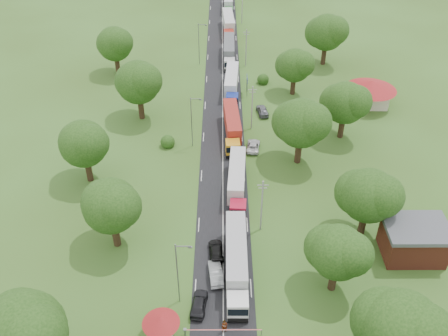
{
  "coord_description": "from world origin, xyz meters",
  "views": [
    {
      "loc": [
        -0.06,
        -60.57,
        50.88
      ],
      "look_at": [
        0.19,
        4.15,
        3.0
      ],
      "focal_mm": 40.0,
      "sensor_mm": 36.0,
      "label": 1
    }
  ],
  "objects_px": {
    "info_sign": "(247,81)",
    "pedestrian_near": "(224,326)",
    "car_lane_front": "(199,304)",
    "truck_0": "(236,261)",
    "car_lane_mid": "(216,273)",
    "boom_barrier": "(212,330)",
    "guard_booth": "(161,324)"
  },
  "relations": [
    {
      "from": "info_sign",
      "to": "truck_0",
      "type": "relative_size",
      "value": 0.26
    },
    {
      "from": "boom_barrier",
      "to": "truck_0",
      "type": "distance_m",
      "value": 10.25
    },
    {
      "from": "truck_0",
      "to": "car_lane_mid",
      "type": "distance_m",
      "value": 3.23
    },
    {
      "from": "guard_booth",
      "to": "truck_0",
      "type": "xyz_separation_m",
      "value": [
        8.93,
        9.67,
        0.15
      ]
    },
    {
      "from": "info_sign",
      "to": "pedestrian_near",
      "type": "bearing_deg",
      "value": -94.87
    },
    {
      "from": "info_sign",
      "to": "boom_barrier",
      "type": "bearing_deg",
      "value": -96.24
    },
    {
      "from": "guard_booth",
      "to": "pedestrian_near",
      "type": "distance_m",
      "value": 7.44
    },
    {
      "from": "info_sign",
      "to": "car_lane_mid",
      "type": "relative_size",
      "value": 0.86
    },
    {
      "from": "boom_barrier",
      "to": "car_lane_mid",
      "type": "height_order",
      "value": "car_lane_mid"
    },
    {
      "from": "guard_booth",
      "to": "pedestrian_near",
      "type": "relative_size",
      "value": 2.26
    },
    {
      "from": "info_sign",
      "to": "car_lane_front",
      "type": "height_order",
      "value": "info_sign"
    },
    {
      "from": "guard_booth",
      "to": "car_lane_mid",
      "type": "bearing_deg",
      "value": 55.03
    },
    {
      "from": "guard_booth",
      "to": "info_sign",
      "type": "relative_size",
      "value": 1.07
    },
    {
      "from": "pedestrian_near",
      "to": "truck_0",
      "type": "bearing_deg",
      "value": 65.56
    },
    {
      "from": "boom_barrier",
      "to": "guard_booth",
      "type": "xyz_separation_m",
      "value": [
        -5.84,
        -0.0,
        1.27
      ]
    },
    {
      "from": "info_sign",
      "to": "car_lane_front",
      "type": "bearing_deg",
      "value": -98.33
    },
    {
      "from": "car_lane_front",
      "to": "info_sign",
      "type": "bearing_deg",
      "value": -91.33
    },
    {
      "from": "guard_booth",
      "to": "info_sign",
      "type": "distance_m",
      "value": 61.27
    },
    {
      "from": "truck_0",
      "to": "car_lane_front",
      "type": "bearing_deg",
      "value": -129.7
    },
    {
      "from": "car_lane_front",
      "to": "pedestrian_near",
      "type": "height_order",
      "value": "pedestrian_near"
    },
    {
      "from": "boom_barrier",
      "to": "car_lane_front",
      "type": "bearing_deg",
      "value": 112.51
    },
    {
      "from": "boom_barrier",
      "to": "car_lane_mid",
      "type": "relative_size",
      "value": 1.94
    },
    {
      "from": "info_sign",
      "to": "truck_0",
      "type": "xyz_separation_m",
      "value": [
        -3.46,
        -50.33,
        -0.69
      ]
    },
    {
      "from": "info_sign",
      "to": "car_lane_mid",
      "type": "distance_m",
      "value": 51.56
    },
    {
      "from": "boom_barrier",
      "to": "pedestrian_near",
      "type": "xyz_separation_m",
      "value": [
        1.49,
        0.5,
        0.08
      ]
    },
    {
      "from": "car_lane_front",
      "to": "pedestrian_near",
      "type": "xyz_separation_m",
      "value": [
        3.13,
        -3.46,
        0.19
      ]
    },
    {
      "from": "truck_0",
      "to": "info_sign",
      "type": "bearing_deg",
      "value": 86.06
    },
    {
      "from": "guard_booth",
      "to": "boom_barrier",
      "type": "bearing_deg",
      "value": 0.01
    },
    {
      "from": "truck_0",
      "to": "car_lane_mid",
      "type": "xyz_separation_m",
      "value": [
        -2.74,
        -0.8,
        -1.53
      ]
    },
    {
      "from": "boom_barrier",
      "to": "pedestrian_near",
      "type": "distance_m",
      "value": 1.57
    },
    {
      "from": "car_lane_mid",
      "to": "boom_barrier",
      "type": "bearing_deg",
      "value": 80.74
    },
    {
      "from": "info_sign",
      "to": "truck_0",
      "type": "height_order",
      "value": "truck_0"
    }
  ]
}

